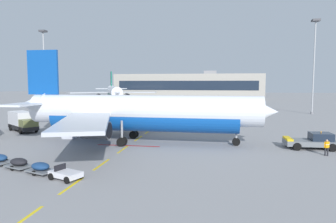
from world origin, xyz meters
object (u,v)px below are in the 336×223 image
at_px(pushback_tug, 313,141).
at_px(airliner_mid_left, 114,92).
at_px(catering_truck, 22,121).
at_px(baggage_train, 30,165).
at_px(uld_cargo_container, 69,132).
at_px(apron_light_mast_far, 314,55).
at_px(apron_light_mast_near, 44,60).
at_px(airliner_foreground, 139,112).
at_px(ground_crew_worker, 327,146).

height_order(pushback_tug, airliner_mid_left, airliner_mid_left).
height_order(catering_truck, baggage_train, catering_truck).
distance_m(uld_cargo_container, apron_light_mast_far, 61.39).
height_order(airliner_mid_left, baggage_train, airliner_mid_left).
bearing_deg(catering_truck, apron_light_mast_near, 115.96).
bearing_deg(apron_light_mast_far, catering_truck, -146.40).
distance_m(airliner_foreground, airliner_mid_left, 82.22).
xyz_separation_m(apron_light_mast_near, apron_light_mast_far, (72.11, -0.55, 0.33)).
height_order(pushback_tug, catering_truck, catering_truck).
distance_m(baggage_train, apron_light_mast_near, 66.98).
height_order(airliner_mid_left, apron_light_mast_near, apron_light_mast_near).
xyz_separation_m(ground_crew_worker, apron_light_mast_far, (11.72, 46.09, 13.50)).
height_order(airliner_foreground, catering_truck, airliner_foreground).
bearing_deg(ground_crew_worker, apron_light_mast_far, 75.73).
relative_size(apron_light_mast_near, apron_light_mast_far, 0.97).
bearing_deg(baggage_train, apron_light_mast_near, 119.69).
bearing_deg(catering_truck, apron_light_mast_far, 33.60).
relative_size(airliner_foreground, catering_truck, 4.92).
bearing_deg(baggage_train, apron_light_mast_far, 54.91).
bearing_deg(pushback_tug, apron_light_mast_near, 144.42).
bearing_deg(apron_light_mast_far, airliner_mid_left, 151.48).
bearing_deg(apron_light_mast_near, catering_truck, -64.04).
xyz_separation_m(airliner_foreground, airliner_mid_left, (-29.99, 76.56, 0.13)).
distance_m(catering_truck, baggage_train, 25.10).
xyz_separation_m(baggage_train, uld_cargo_container, (-4.29, 15.78, 0.27)).
bearing_deg(baggage_train, airliner_mid_left, 104.67).
distance_m(airliner_foreground, apron_light_mast_near, 58.46).
distance_m(ground_crew_worker, apron_light_mast_near, 77.43).
bearing_deg(uld_cargo_container, apron_light_mast_near, 124.39).
height_order(airliner_foreground, ground_crew_worker, airliner_foreground).
distance_m(airliner_foreground, pushback_tug, 21.64).
bearing_deg(apron_light_mast_near, airliner_mid_left, 75.65).
xyz_separation_m(pushback_tug, apron_light_mast_far, (12.03, 42.44, 13.61)).
relative_size(baggage_train, ground_crew_worker, 6.46).
distance_m(pushback_tug, ground_crew_worker, 3.67).
height_order(baggage_train, apron_light_mast_far, apron_light_mast_far).
bearing_deg(uld_cargo_container, catering_truck, 156.21).
bearing_deg(pushback_tug, apron_light_mast_far, 74.18).
xyz_separation_m(pushback_tug, uld_cargo_container, (-31.89, 1.80, -0.10)).
xyz_separation_m(airliner_mid_left, baggage_train, (23.80, -90.89, -3.55)).
bearing_deg(apron_light_mast_far, airliner_foreground, -128.47).
distance_m(airliner_mid_left, apron_light_mast_far, 72.94).
distance_m(airliner_mid_left, baggage_train, 94.02).
height_order(ground_crew_worker, apron_light_mast_far, apron_light_mast_far).
xyz_separation_m(uld_cargo_container, apron_light_mast_far, (43.92, 40.64, 13.71)).
distance_m(airliner_foreground, uld_cargo_container, 11.04).
xyz_separation_m(catering_truck, baggage_train, (14.65, -20.35, -1.11)).
height_order(airliner_mid_left, ground_crew_worker, airliner_mid_left).
bearing_deg(catering_truck, uld_cargo_container, -23.79).
height_order(apron_light_mast_near, apron_light_mast_far, apron_light_mast_far).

